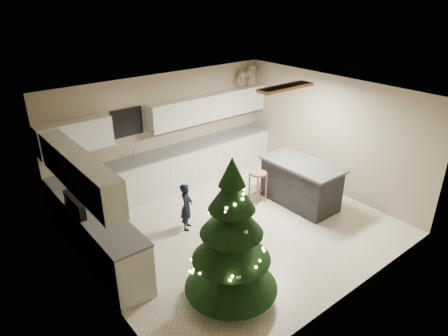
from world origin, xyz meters
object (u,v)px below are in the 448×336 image
(christmas_tree, at_px, (231,245))
(toddler, at_px, (187,207))
(island, at_px, (300,183))
(rocking_horse, at_px, (246,76))
(bar_stool, at_px, (258,180))

(christmas_tree, bearing_deg, toddler, 74.65)
(toddler, bearing_deg, christmas_tree, -150.08)
(island, distance_m, rocking_horse, 3.11)
(island, relative_size, christmas_tree, 0.73)
(christmas_tree, height_order, rocking_horse, rocking_horse)
(christmas_tree, xyz_separation_m, rocking_horse, (3.59, 3.74, 1.33))
(bar_stool, relative_size, christmas_tree, 0.30)
(bar_stool, distance_m, rocking_horse, 2.83)
(bar_stool, height_order, christmas_tree, christmas_tree)
(christmas_tree, xyz_separation_m, toddler, (0.54, 1.98, -0.47))
(bar_stool, height_order, toddler, toddler)
(christmas_tree, distance_m, toddler, 2.11)
(christmas_tree, relative_size, rocking_horse, 3.52)
(bar_stool, bearing_deg, rocking_horse, 55.74)
(bar_stool, height_order, rocking_horse, rocking_horse)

